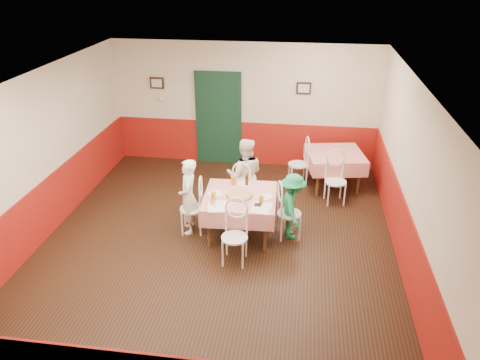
# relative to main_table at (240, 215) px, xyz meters

# --- Properties ---
(floor) EXTENTS (7.00, 7.00, 0.00)m
(floor) POSITION_rel_main_table_xyz_m (-0.34, -0.35, -0.38)
(floor) COLOR black
(floor) RESTS_ON ground
(ceiling) EXTENTS (7.00, 7.00, 0.00)m
(ceiling) POSITION_rel_main_table_xyz_m (-0.34, -0.35, 2.42)
(ceiling) COLOR white
(ceiling) RESTS_ON back_wall
(back_wall) EXTENTS (6.00, 0.10, 2.80)m
(back_wall) POSITION_rel_main_table_xyz_m (-0.34, 3.15, 1.02)
(back_wall) COLOR beige
(back_wall) RESTS_ON ground
(front_wall) EXTENTS (6.00, 0.10, 2.80)m
(front_wall) POSITION_rel_main_table_xyz_m (-0.34, -3.85, 1.02)
(front_wall) COLOR beige
(front_wall) RESTS_ON ground
(left_wall) EXTENTS (0.10, 7.00, 2.80)m
(left_wall) POSITION_rel_main_table_xyz_m (-3.34, -0.35, 1.02)
(left_wall) COLOR beige
(left_wall) RESTS_ON ground
(right_wall) EXTENTS (0.10, 7.00, 2.80)m
(right_wall) POSITION_rel_main_table_xyz_m (2.66, -0.35, 1.02)
(right_wall) COLOR beige
(right_wall) RESTS_ON ground
(wainscot_back) EXTENTS (6.00, 0.03, 1.00)m
(wainscot_back) POSITION_rel_main_table_xyz_m (-0.34, 3.13, 0.12)
(wainscot_back) COLOR maroon
(wainscot_back) RESTS_ON ground
(wainscot_left) EXTENTS (0.03, 7.00, 1.00)m
(wainscot_left) POSITION_rel_main_table_xyz_m (-3.32, -0.35, 0.12)
(wainscot_left) COLOR maroon
(wainscot_left) RESTS_ON ground
(wainscot_right) EXTENTS (0.03, 7.00, 1.00)m
(wainscot_right) POSITION_rel_main_table_xyz_m (2.65, -0.35, 0.12)
(wainscot_right) COLOR maroon
(wainscot_right) RESTS_ON ground
(door) EXTENTS (0.96, 0.06, 2.10)m
(door) POSITION_rel_main_table_xyz_m (-0.94, 3.10, 0.68)
(door) COLOR black
(door) RESTS_ON ground
(picture_left) EXTENTS (0.32, 0.03, 0.26)m
(picture_left) POSITION_rel_main_table_xyz_m (-2.34, 3.10, 1.48)
(picture_left) COLOR black
(picture_left) RESTS_ON back_wall
(picture_right) EXTENTS (0.32, 0.03, 0.26)m
(picture_right) POSITION_rel_main_table_xyz_m (0.96, 3.10, 1.48)
(picture_right) COLOR black
(picture_right) RESTS_ON back_wall
(thermostat) EXTENTS (0.10, 0.03, 0.10)m
(thermostat) POSITION_rel_main_table_xyz_m (-2.24, 3.10, 1.12)
(thermostat) COLOR white
(thermostat) RESTS_ON back_wall
(main_table) EXTENTS (1.27, 1.27, 0.77)m
(main_table) POSITION_rel_main_table_xyz_m (0.00, 0.00, 0.00)
(main_table) COLOR red
(main_table) RESTS_ON ground
(second_table) EXTENTS (1.31, 1.31, 0.77)m
(second_table) POSITION_rel_main_table_xyz_m (1.69, 2.16, 0.00)
(second_table) COLOR red
(second_table) RESTS_ON ground
(chair_left) EXTENTS (0.46, 0.46, 0.90)m
(chair_left) POSITION_rel_main_table_xyz_m (-0.85, -0.03, 0.08)
(chair_left) COLOR white
(chair_left) RESTS_ON ground
(chair_right) EXTENTS (0.51, 0.51, 0.90)m
(chair_right) POSITION_rel_main_table_xyz_m (0.85, 0.03, 0.08)
(chair_right) COLOR white
(chair_right) RESTS_ON ground
(chair_far) EXTENTS (0.50, 0.50, 0.90)m
(chair_far) POSITION_rel_main_table_xyz_m (-0.03, 0.85, 0.08)
(chair_far) COLOR white
(chair_far) RESTS_ON ground
(chair_near) EXTENTS (0.44, 0.44, 0.90)m
(chair_near) POSITION_rel_main_table_xyz_m (0.03, -0.85, 0.08)
(chair_near) COLOR white
(chair_near) RESTS_ON ground
(chair_second_a) EXTENTS (0.49, 0.49, 0.90)m
(chair_second_a) POSITION_rel_main_table_xyz_m (0.94, 2.16, 0.08)
(chair_second_a) COLOR white
(chair_second_a) RESTS_ON ground
(chair_second_b) EXTENTS (0.49, 0.49, 0.90)m
(chair_second_b) POSITION_rel_main_table_xyz_m (1.69, 1.41, 0.08)
(chair_second_b) COLOR white
(chair_second_b) RESTS_ON ground
(pizza) EXTENTS (0.45, 0.45, 0.03)m
(pizza) POSITION_rel_main_table_xyz_m (-0.01, -0.03, 0.40)
(pizza) COLOR #B74723
(pizza) RESTS_ON main_table
(plate_left) EXTENTS (0.26, 0.26, 0.01)m
(plate_left) POSITION_rel_main_table_xyz_m (-0.44, -0.02, 0.39)
(plate_left) COLOR white
(plate_left) RESTS_ON main_table
(plate_right) EXTENTS (0.26, 0.26, 0.01)m
(plate_right) POSITION_rel_main_table_xyz_m (0.43, -0.01, 0.39)
(plate_right) COLOR white
(plate_right) RESTS_ON main_table
(plate_far) EXTENTS (0.26, 0.26, 0.01)m
(plate_far) POSITION_rel_main_table_xyz_m (0.01, 0.43, 0.39)
(plate_far) COLOR white
(plate_far) RESTS_ON main_table
(glass_a) EXTENTS (0.08, 0.08, 0.15)m
(glass_a) POSITION_rel_main_table_xyz_m (-0.41, -0.24, 0.46)
(glass_a) COLOR #BF7219
(glass_a) RESTS_ON main_table
(glass_b) EXTENTS (0.08, 0.08, 0.13)m
(glass_b) POSITION_rel_main_table_xyz_m (0.38, -0.23, 0.45)
(glass_b) COLOR #BF7219
(glass_b) RESTS_ON main_table
(glass_c) EXTENTS (0.09, 0.09, 0.15)m
(glass_c) POSITION_rel_main_table_xyz_m (-0.18, 0.42, 0.46)
(glass_c) COLOR #BF7219
(glass_c) RESTS_ON main_table
(beer_bottle) EXTENTS (0.06, 0.06, 0.21)m
(beer_bottle) POSITION_rel_main_table_xyz_m (0.07, 0.39, 0.49)
(beer_bottle) COLOR #381C0A
(beer_bottle) RESTS_ON main_table
(shaker_a) EXTENTS (0.04, 0.04, 0.09)m
(shaker_a) POSITION_rel_main_table_xyz_m (-0.40, -0.43, 0.43)
(shaker_a) COLOR silver
(shaker_a) RESTS_ON main_table
(shaker_b) EXTENTS (0.04, 0.04, 0.09)m
(shaker_b) POSITION_rel_main_table_xyz_m (-0.36, -0.48, 0.43)
(shaker_b) COLOR silver
(shaker_b) RESTS_ON main_table
(shaker_c) EXTENTS (0.04, 0.04, 0.09)m
(shaker_c) POSITION_rel_main_table_xyz_m (-0.42, -0.37, 0.43)
(shaker_c) COLOR #B23319
(shaker_c) RESTS_ON main_table
(menu_left) EXTENTS (0.37, 0.45, 0.00)m
(menu_left) POSITION_rel_main_table_xyz_m (-0.31, -0.44, 0.39)
(menu_left) COLOR white
(menu_left) RESTS_ON main_table
(menu_right) EXTENTS (0.36, 0.45, 0.00)m
(menu_right) POSITION_rel_main_table_xyz_m (0.40, -0.38, 0.39)
(menu_right) COLOR white
(menu_right) RESTS_ON main_table
(wallet) EXTENTS (0.11, 0.09, 0.02)m
(wallet) POSITION_rel_main_table_xyz_m (0.34, -0.31, 0.40)
(wallet) COLOR black
(wallet) RESTS_ON main_table
(diner_left) EXTENTS (0.41, 0.55, 1.37)m
(diner_left) POSITION_rel_main_table_xyz_m (-0.90, -0.03, 0.31)
(diner_left) COLOR gray
(diner_left) RESTS_ON ground
(diner_far) EXTENTS (0.75, 0.61, 1.45)m
(diner_far) POSITION_rel_main_table_xyz_m (-0.03, 0.90, 0.35)
(diner_far) COLOR gray
(diner_far) RESTS_ON ground
(diner_right) EXTENTS (0.58, 0.84, 1.19)m
(diner_right) POSITION_rel_main_table_xyz_m (0.90, 0.03, 0.22)
(diner_right) COLOR gray
(diner_right) RESTS_ON ground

